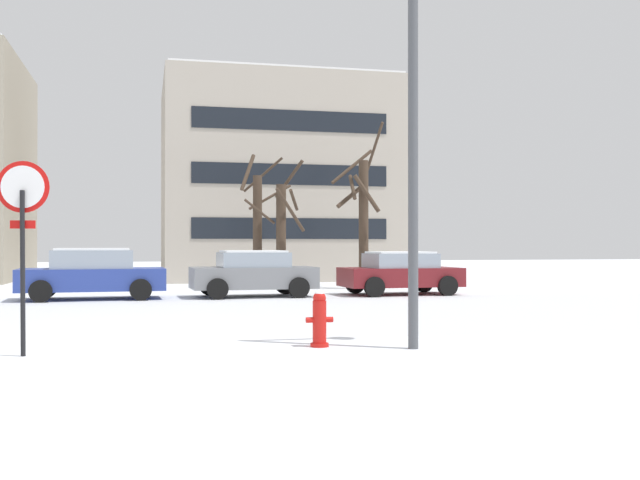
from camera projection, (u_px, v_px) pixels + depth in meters
name	position (u px, v px, depth m)	size (l,w,h in m)	color
ground_plane	(146.00, 336.00, 13.38)	(120.00, 120.00, 0.00)	white
road_surface	(146.00, 316.00, 17.14)	(80.00, 9.71, 0.00)	silver
stop_sign	(23.00, 219.00, 10.97)	(0.76, 0.20, 2.86)	black
fire_hydrant	(320.00, 318.00, 12.04)	(0.44, 0.30, 0.91)	red
street_lamp	(432.00, 112.00, 11.91)	(1.87, 0.36, 6.16)	#4C4F54
parked_car_blue	(92.00, 273.00, 22.47)	(4.31, 2.25, 1.53)	#283D93
parked_car_gray	(253.00, 273.00, 23.55)	(3.92, 2.23, 1.46)	slate
parked_car_maroon	(400.00, 273.00, 24.60)	(3.90, 2.27, 1.41)	maroon
tree_far_right	(363.00, 215.00, 27.94)	(1.80, 1.66, 6.19)	#423326
tree_far_left	(282.00, 230.00, 27.67)	(2.03, 2.02, 4.80)	#423326
tree_far_mid	(257.00, 226.00, 28.11)	(1.75, 1.66, 5.08)	#423326
building_far_right	(275.00, 182.00, 36.57)	(10.69, 8.67, 9.43)	#B2A899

